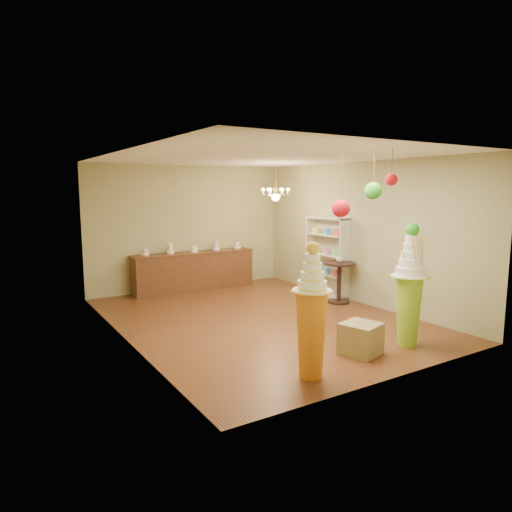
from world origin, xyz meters
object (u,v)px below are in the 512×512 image
sideboard (194,270)px  round_table (339,277)px  pedestal_green (409,296)px  pedestal_orange (311,323)px

sideboard → round_table: (2.10, -2.84, 0.09)m
pedestal_green → sideboard: (-1.15, 5.47, -0.32)m
round_table → pedestal_orange: bearing=-137.0°
pedestal_orange → round_table: pedestal_orange is taller
round_table → sideboard: bearing=126.4°
sideboard → round_table: bearing=-53.6°
pedestal_orange → round_table: bearing=43.0°
pedestal_orange → round_table: size_ratio=2.00×
pedestal_orange → pedestal_green: bearing=4.2°
pedestal_green → round_table: 2.80m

